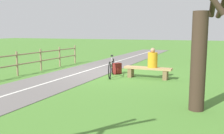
% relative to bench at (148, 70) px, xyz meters
% --- Properties ---
extents(ground_plane, '(80.00, 80.00, 0.00)m').
position_rel_bench_xyz_m(ground_plane, '(1.93, -0.63, -0.31)').
color(ground_plane, '#477A2D').
extents(paved_path, '(4.34, 36.08, 0.02)m').
position_rel_bench_xyz_m(paved_path, '(3.28, 3.37, -0.31)').
color(paved_path, '#66605E').
rests_on(paved_path, ground_plane).
extents(path_centre_line, '(1.70, 31.96, 0.00)m').
position_rel_bench_xyz_m(path_centre_line, '(3.28, 3.37, -0.30)').
color(path_centre_line, silver).
rests_on(path_centre_line, paved_path).
extents(bench, '(1.92, 0.52, 0.45)m').
position_rel_bench_xyz_m(bench, '(0.00, 0.00, 0.00)').
color(bench, '#A88456').
rests_on(bench, ground_plane).
extents(person_seated, '(0.40, 0.40, 0.77)m').
position_rel_bench_xyz_m(person_seated, '(-0.19, 0.01, 0.46)').
color(person_seated, orange).
rests_on(person_seated, bench).
extents(bicycle, '(0.45, 1.74, 0.88)m').
position_rel_bench_xyz_m(bicycle, '(1.49, 0.13, 0.05)').
color(bicycle, black).
rests_on(bicycle, ground_plane).
extents(backpack, '(0.38, 0.42, 0.48)m').
position_rel_bench_xyz_m(backpack, '(1.47, -0.53, -0.08)').
color(backpack, maroon).
rests_on(backpack, ground_plane).
extents(fence_roadside, '(0.76, 10.59, 1.03)m').
position_rel_bench_xyz_m(fence_roadside, '(5.31, 2.09, 0.29)').
color(fence_roadside, '#847051').
rests_on(fence_roadside, ground_plane).
extents(tree_far_left, '(1.04, 1.23, 3.25)m').
position_rel_bench_xyz_m(tree_far_left, '(-2.00, 3.61, 1.08)').
color(tree_far_left, '#38281E').
rests_on(tree_far_left, ground_plane).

